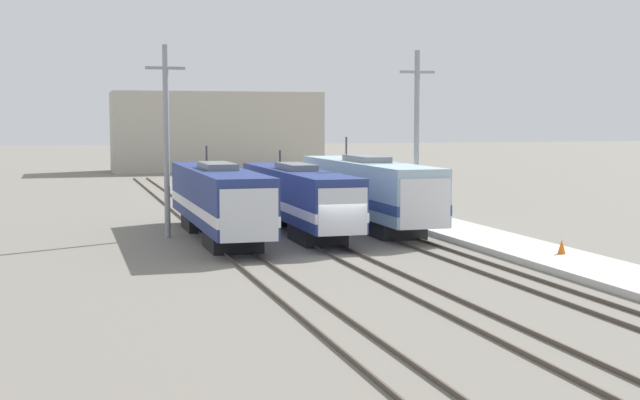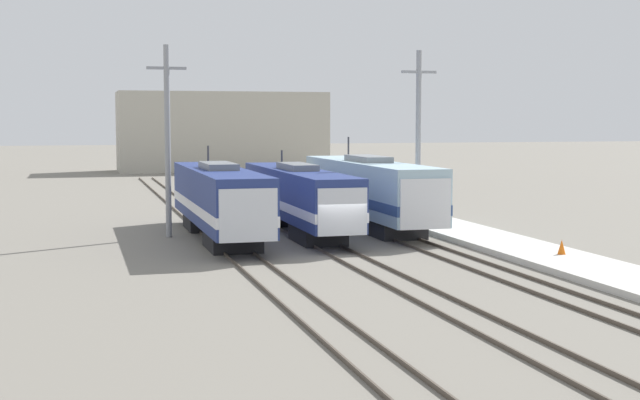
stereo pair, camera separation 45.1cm
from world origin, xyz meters
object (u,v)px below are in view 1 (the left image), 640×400
(traffic_cone, at_px, (562,247))
(locomotive_far_right, at_px, (369,191))
(catenary_tower_right, at_px, (417,137))
(locomotive_far_left, at_px, (219,200))
(catenary_tower_left, at_px, (166,138))
(locomotive_center, at_px, (298,198))

(traffic_cone, bearing_deg, locomotive_far_right, 107.59)
(catenary_tower_right, relative_size, traffic_cone, 15.43)
(locomotive_far_right, bearing_deg, traffic_cone, -72.41)
(locomotive_far_left, bearing_deg, traffic_cone, -38.92)
(locomotive_far_left, bearing_deg, locomotive_far_right, 16.59)
(locomotive_far_right, bearing_deg, catenary_tower_left, -175.08)
(catenary_tower_left, height_order, traffic_cone, catenary_tower_left)
(locomotive_center, xyz_separation_m, catenary_tower_right, (7.48, 0.42, 3.46))
(locomotive_far_left, height_order, traffic_cone, locomotive_far_left)
(locomotive_center, xyz_separation_m, traffic_cone, (9.42, -12.92, -1.45))
(catenary_tower_right, xyz_separation_m, traffic_cone, (1.93, -13.34, -4.91))
(catenary_tower_left, bearing_deg, traffic_cone, -38.30)
(locomotive_far_right, xyz_separation_m, traffic_cone, (4.57, -14.40, -1.61))
(catenary_tower_right, height_order, traffic_cone, catenary_tower_right)
(locomotive_far_left, bearing_deg, catenary_tower_left, 145.22)
(locomotive_far_right, distance_m, traffic_cone, 15.20)
(locomotive_center, height_order, catenary_tower_left, catenary_tower_left)
(locomotive_far_left, height_order, locomotive_center, locomotive_far_left)
(locomotive_center, distance_m, catenary_tower_left, 8.25)
(locomotive_far_left, xyz_separation_m, locomotive_center, (4.85, 1.41, -0.08))
(locomotive_far_left, distance_m, locomotive_far_right, 10.12)
(locomotive_far_left, xyz_separation_m, catenary_tower_right, (12.33, 1.83, 3.38))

